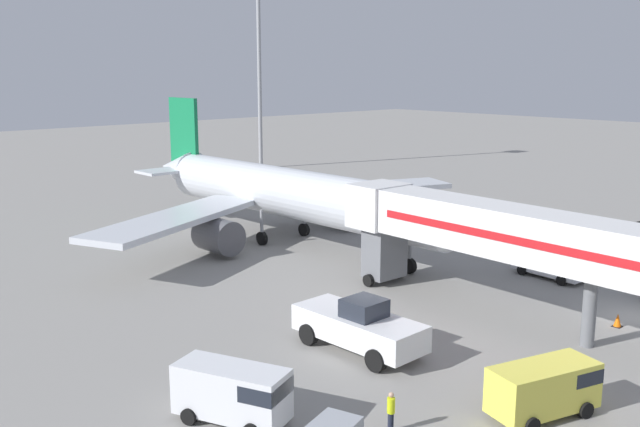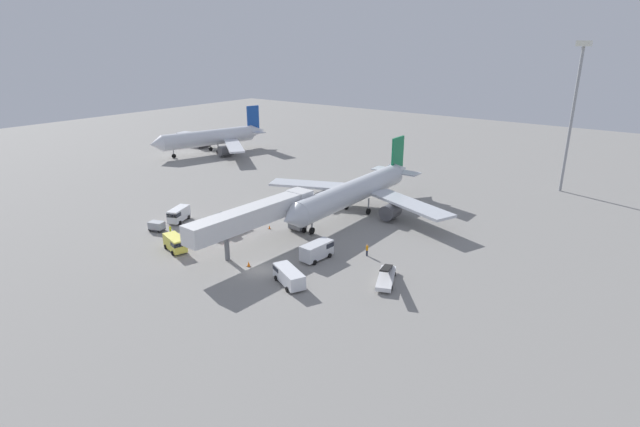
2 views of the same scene
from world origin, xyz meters
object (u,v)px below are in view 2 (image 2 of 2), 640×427
Objects in this scene: pushback_tug at (223,223)px; ground_crew_worker_foreground at (367,250)px; service_van_far_center at (288,275)px; safety_cone_alpha at (269,227)px; belt_loader_truck at (386,277)px; service_van_mid_center at (317,250)px; jet_bridge at (259,215)px; service_van_near_left at (175,243)px; service_van_outer_left at (178,214)px; ground_crew_worker_midground at (170,230)px; airplane_background at (212,138)px; airplane_at_gate at (356,191)px; baggage_cart_mid_right at (157,226)px; safety_cone_bravo at (249,264)px; apron_light_mast at (576,92)px.

ground_crew_worker_foreground is (23.63, 5.33, -0.34)m from pushback_tug.
service_van_far_center reaches higher than safety_cone_alpha.
belt_loader_truck is 11.22m from service_van_mid_center.
jet_bridge is 4.62× the size of service_van_near_left.
safety_cone_alpha is (14.38, 6.69, -1.03)m from service_van_outer_left.
ground_crew_worker_midground is 0.05× the size of airplane_background.
airplane_at_gate is at bearing 58.93° from pushback_tug.
service_van_near_left is 67.64m from airplane_background.
pushback_tug is at bearing 53.06° from ground_crew_worker_midground.
service_van_near_left reaches higher than service_van_far_center.
ground_crew_worker_midground is (-5.68, 3.34, -0.37)m from service_van_near_left.
airplane_background is at bearing 132.61° from ground_crew_worker_midground.
airplane_background reaches higher than airplane_at_gate.
baggage_cart_mid_right is at bearing 177.55° from service_van_far_center.
ground_crew_worker_foreground is 77.55m from airplane_background.
safety_cone_alpha is (-15.01, 12.74, -0.88)m from service_van_far_center.
safety_cone_bravo is (-7.58, 0.61, -0.81)m from service_van_far_center.
belt_loader_truck is at bearing -11.71° from safety_cone_alpha.
airplane_at_gate is 21.71× the size of ground_crew_worker_foreground.
safety_cone_alpha is at bearing 160.98° from service_van_mid_center.
airplane_at_gate is at bearing 82.32° from jet_bridge.
airplane_background is at bearing 132.84° from service_van_outer_left.
service_van_far_center is 13.59m from ground_crew_worker_foreground.
ground_crew_worker_foreground is (32.57, 7.16, -0.38)m from service_van_outer_left.
ground_crew_worker_midground is 17.80m from safety_cone_bravo.
belt_loader_truck is 85.63m from airplane_background.
service_van_near_left is at bearing -19.67° from baggage_cart_mid_right.
safety_cone_bravo is (17.78, -0.73, -0.50)m from ground_crew_worker_midground.
airplane_background reaches higher than ground_crew_worker_foreground.
ground_crew_worker_foreground is at bearing 76.44° from service_van_far_center.
service_van_mid_center is 1.92× the size of baggage_cart_mid_right.
airplane_at_gate reaches higher than safety_cone_bravo.
ground_crew_worker_foreground reaches higher than safety_cone_alpha.
service_van_mid_center is (-1.74, 8.16, 0.18)m from service_van_far_center.
jet_bridge reaches higher than safety_cone_alpha.
baggage_cart_mid_right is 34.05m from ground_crew_worker_foreground.
service_van_far_center is 7.86× the size of safety_cone_bravo.
safety_cone_bravo is 70.86m from apron_light_mast.
safety_cone_bravo is 74.98m from airplane_background.
jet_bridge is at bearing -171.31° from service_van_mid_center.
safety_cone_bravo is at bearing -59.17° from jet_bridge.
safety_cone_alpha is at bearing 41.84° from pushback_tug.
airplane_at_gate is 30.46m from service_van_outer_left.
jet_bridge is 0.65× the size of airplane_background.
ground_crew_worker_midground is 2.72× the size of safety_cone_alpha.
safety_cone_bravo is at bearing -13.99° from service_van_outer_left.
jet_bridge reaches higher than service_van_outer_left.
safety_cone_bravo is at bearing -29.44° from pushback_tug.
service_van_near_left is (-8.46, -8.71, -3.63)m from jet_bridge.
jet_bridge is 0.79× the size of apron_light_mast.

